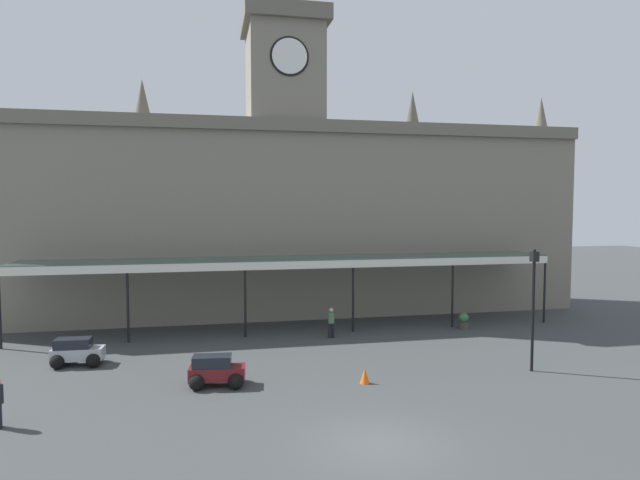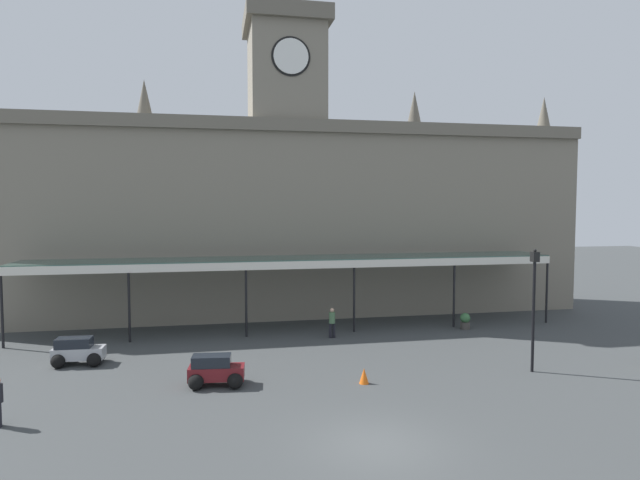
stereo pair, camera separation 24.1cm
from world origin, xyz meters
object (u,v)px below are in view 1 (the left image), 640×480
car_silver_estate (77,353)px  pedestrian_near_entrance (331,322)px  traffic_cone (365,376)px  car_maroon_estate (216,372)px  planter_near_kerb (464,321)px  victorian_lamppost (533,296)px

car_silver_estate → pedestrian_near_entrance: bearing=12.0°
car_silver_estate → traffic_cone: 13.32m
car_silver_estate → car_maroon_estate: bearing=-33.9°
car_silver_estate → traffic_cone: size_ratio=3.54×
traffic_cone → planter_near_kerb: planter_near_kerb is taller
pedestrian_near_entrance → traffic_cone: bearing=-92.7°
car_maroon_estate → pedestrian_near_entrance: pedestrian_near_entrance is taller
car_maroon_estate → pedestrian_near_entrance: size_ratio=1.40×
planter_near_kerb → car_silver_estate: bearing=-171.2°
victorian_lamppost → traffic_cone: bearing=-179.3°
pedestrian_near_entrance → victorian_lamppost: victorian_lamppost is taller
victorian_lamppost → planter_near_kerb: victorian_lamppost is taller
car_silver_estate → planter_near_kerb: bearing=8.8°
traffic_cone → victorian_lamppost: bearing=0.7°
car_maroon_estate → traffic_cone: car_maroon_estate is taller
car_silver_estate → pedestrian_near_entrance: size_ratio=1.37×
car_maroon_estate → victorian_lamppost: victorian_lamppost is taller
victorian_lamppost → planter_near_kerb: 8.80m
car_silver_estate → planter_near_kerb: 21.19m
pedestrian_near_entrance → planter_near_kerb: bearing=3.8°
car_maroon_estate → traffic_cone: 6.11m
victorian_lamppost → planter_near_kerb: (0.88, 8.27, -2.87)m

